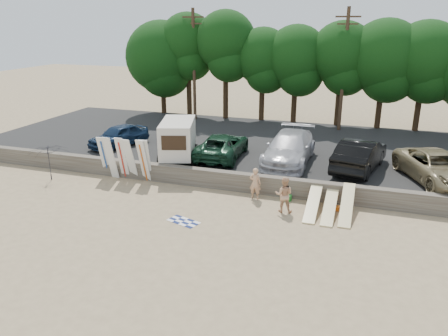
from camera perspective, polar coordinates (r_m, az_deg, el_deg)
The scene contains 26 objects.
ground at distance 20.54m, azimuth 5.44°, elevation -6.57°, with size 120.00×120.00×0.00m, color tan.
seawall at distance 23.05m, azimuth 7.20°, elevation -2.39°, with size 44.00×0.50×1.00m, color #6B6356.
parking_lot at distance 30.12m, azimuth 10.07°, elevation 2.25°, with size 44.00×14.50×0.70m, color #282828.
treeline at distance 36.05m, azimuth 12.10°, elevation 14.27°, with size 33.22×6.27×8.94m.
utility_poles at distance 34.36m, azimuth 15.39°, elevation 12.54°, with size 25.80×0.26×9.00m.
box_trailer at distance 26.46m, azimuth -6.06°, elevation 3.92°, with size 2.95×4.10×2.37m.
car_0 at distance 30.11m, azimuth -13.58°, elevation 4.13°, with size 1.72×4.28×1.46m, color #122540.
car_1 at distance 26.85m, azimuth -0.23°, elevation 2.95°, with size 2.46×5.35×1.49m, color #123320.
car_2 at distance 26.05m, azimuth 8.52°, elevation 2.58°, with size 2.50×6.16×1.79m, color #B4B3B8.
car_3 at distance 25.66m, azimuth 17.31°, elevation 1.67°, with size 1.89×5.41×1.78m, color black.
car_4 at distance 25.26m, azimuth 26.14°, elevation 0.07°, with size 2.64×5.72×1.59m, color #8C7D59.
surfboard_upright_0 at distance 26.25m, azimuth -15.32°, elevation 1.46°, with size 0.50×0.06×2.60m, color white.
surfboard_upright_1 at distance 25.82m, azimuth -14.56°, elevation 1.29°, with size 0.50×0.06×2.60m, color white.
surfboard_upright_2 at distance 25.58m, azimuth -13.15°, elevation 1.25°, with size 0.50×0.06×2.60m, color white.
surfboard_upright_3 at distance 25.29m, azimuth -12.14°, elevation 1.08°, with size 0.50×0.06×2.60m, color white.
surfboard_upright_4 at distance 24.89m, azimuth -10.49°, elevation 0.93°, with size 0.50×0.06×2.60m, color white.
surfboard_upright_5 at distance 24.91m, azimuth -10.18°, elevation 0.97°, with size 0.50×0.06×2.60m, color white.
surfboard_low_0 at distance 21.36m, azimuth 11.54°, elevation -4.49°, with size 0.56×3.00×0.07m, color #F5DF9A.
surfboard_low_1 at distance 21.29m, azimuth 13.64°, elevation -4.92°, with size 0.56×3.00×0.07m, color #F5DF9A.
surfboard_low_2 at distance 21.26m, azimuth 15.76°, elevation -4.62°, with size 0.56×3.00×0.07m, color #F5DF9A.
beachgoer_a at distance 22.40m, azimuth 4.10°, elevation -2.01°, with size 0.61×0.40×1.66m, color tan.
beachgoer_b at distance 21.01m, azimuth 7.83°, elevation -3.46°, with size 0.85×0.66×1.75m, color tan.
cooler at distance 22.53m, azimuth 8.25°, elevation -3.88°, with size 0.38×0.30×0.32m, color #278F2F.
gear_bag at distance 21.93m, azimuth 14.44°, elevation -5.09°, with size 0.30×0.25×0.22m, color #C96017.
beach_towel at distance 20.23m, azimuth -5.31°, elevation -6.96°, with size 1.50×1.50×0.00m, color white.
beach_umbrella at distance 26.83m, azimuth -21.74°, elevation 0.65°, with size 2.26×2.30×2.07m, color black.
Camera 1 is at (4.02, -18.14, 8.75)m, focal length 35.00 mm.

